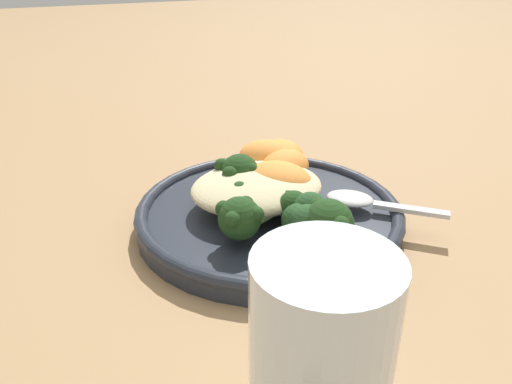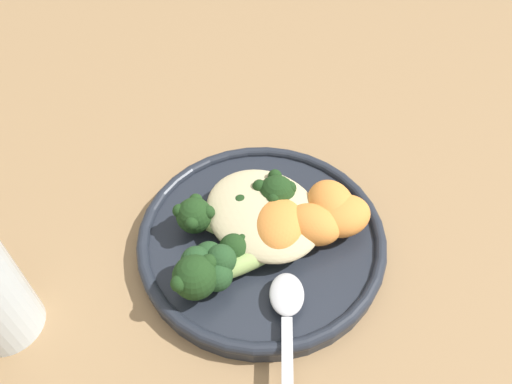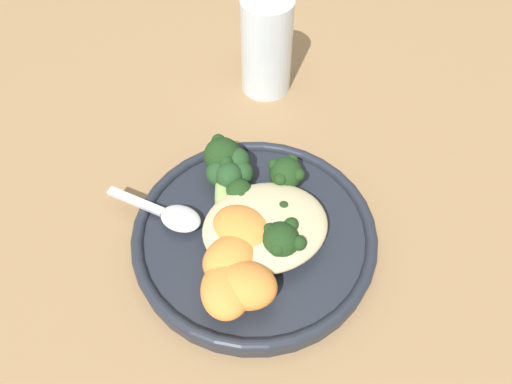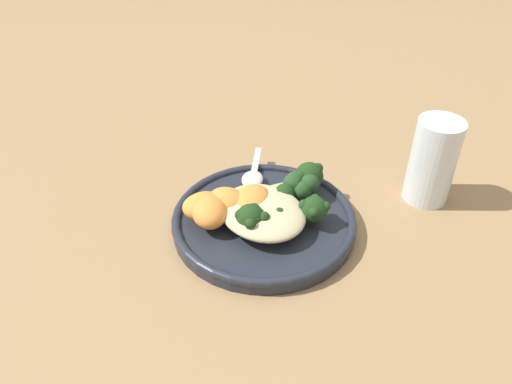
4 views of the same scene
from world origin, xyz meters
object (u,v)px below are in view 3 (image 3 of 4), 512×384
object	(u,v)px
plate	(254,235)
broccoli_stalk_4	(223,168)
sweet_potato_chunk_1	(244,232)
kale_tuft	(230,169)
sweet_potato_chunk_3	(226,290)
sweet_potato_chunk_0	(230,258)
quinoa_mound	(266,228)
water_glass	(267,46)
spoon	(173,215)
broccoli_stalk_1	(263,219)
broccoli_stalk_3	(236,200)
sweet_potato_chunk_2	(246,285)
broccoli_stalk_0	(279,240)
broccoli_stalk_2	(271,188)

from	to	relation	value
plate	broccoli_stalk_4	bearing A→B (deg)	-80.29
sweet_potato_chunk_1	kale_tuft	size ratio (longest dim) A/B	1.28
sweet_potato_chunk_1	sweet_potato_chunk_3	size ratio (longest dim) A/B	1.12
sweet_potato_chunk_0	sweet_potato_chunk_3	size ratio (longest dim) A/B	0.95
quinoa_mound	water_glass	world-z (taller)	water_glass
sweet_potato_chunk_1	spoon	xyz separation A→B (m)	(0.06, -0.05, -0.01)
broccoli_stalk_1	sweet_potato_chunk_1	world-z (taller)	sweet_potato_chunk_1
broccoli_stalk_3	sweet_potato_chunk_0	size ratio (longest dim) A/B	1.35
sweet_potato_chunk_2	sweet_potato_chunk_0	bearing A→B (deg)	-79.26
sweet_potato_chunk_3	sweet_potato_chunk_2	bearing A→B (deg)	174.53
broccoli_stalk_4	kale_tuft	distance (m)	0.01
spoon	quinoa_mound	bearing A→B (deg)	-167.27
broccoli_stalk_0	broccoli_stalk_3	distance (m)	0.06
sweet_potato_chunk_1	sweet_potato_chunk_0	bearing A→B (deg)	48.52
quinoa_mound	sweet_potato_chunk_3	world-z (taller)	sweet_potato_chunk_3
water_glass	quinoa_mound	bearing A→B (deg)	71.90
broccoli_stalk_2	broccoli_stalk_4	xyz separation A→B (m)	(0.04, -0.04, 0.00)
quinoa_mound	kale_tuft	world-z (taller)	kale_tuft
plate	broccoli_stalk_0	bearing A→B (deg)	115.80
broccoli_stalk_0	broccoli_stalk_4	bearing A→B (deg)	138.56
sweet_potato_chunk_0	spoon	bearing A→B (deg)	-60.79
sweet_potato_chunk_2	spoon	xyz separation A→B (m)	(0.04, -0.10, -0.01)
broccoli_stalk_1	sweet_potato_chunk_1	distance (m)	0.03
sweet_potato_chunk_1	broccoli_stalk_1	bearing A→B (deg)	-152.36
sweet_potato_chunk_1	sweet_potato_chunk_2	world-z (taller)	same
broccoli_stalk_2	broccoli_stalk_3	world-z (taller)	broccoli_stalk_2
broccoli_stalk_0	sweet_potato_chunk_1	bearing A→B (deg)	-179.56
plate	sweet_potato_chunk_1	world-z (taller)	sweet_potato_chunk_1
plate	quinoa_mound	distance (m)	0.03
broccoli_stalk_1	water_glass	bearing A→B (deg)	70.20
broccoli_stalk_4	sweet_potato_chunk_3	world-z (taller)	broccoli_stalk_4
broccoli_stalk_0	sweet_potato_chunk_1	size ratio (longest dim) A/B	1.23
broccoli_stalk_3	water_glass	bearing A→B (deg)	8.24
sweet_potato_chunk_2	plate	bearing A→B (deg)	-113.44
broccoli_stalk_1	broccoli_stalk_2	size ratio (longest dim) A/B	0.79
broccoli_stalk_4	sweet_potato_chunk_2	xyz separation A→B (m)	(0.02, 0.13, -0.00)
broccoli_stalk_3	sweet_potato_chunk_3	xyz separation A→B (m)	(0.03, 0.09, 0.00)
broccoli_stalk_3	sweet_potato_chunk_1	distance (m)	0.04
sweet_potato_chunk_0	sweet_potato_chunk_1	world-z (taller)	same
broccoli_stalk_3	sweet_potato_chunk_1	world-z (taller)	sweet_potato_chunk_1
broccoli_stalk_3	sweet_potato_chunk_1	xyz separation A→B (m)	(0.00, 0.04, 0.00)
quinoa_mound	sweet_potato_chunk_1	bearing A→B (deg)	0.59
broccoli_stalk_0	broccoli_stalk_3	bearing A→B (deg)	145.61
broccoli_stalk_3	broccoli_stalk_4	xyz separation A→B (m)	(0.00, -0.04, 0.01)
sweet_potato_chunk_3	spoon	world-z (taller)	sweet_potato_chunk_3
plate	sweet_potato_chunk_1	bearing A→B (deg)	39.92
broccoli_stalk_0	sweet_potato_chunk_3	size ratio (longest dim) A/B	1.38
broccoli_stalk_0	sweet_potato_chunk_1	world-z (taller)	broccoli_stalk_0
kale_tuft	spoon	xyz separation A→B (m)	(0.07, 0.03, -0.01)
water_glass	sweet_potato_chunk_1	bearing A→B (deg)	67.27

